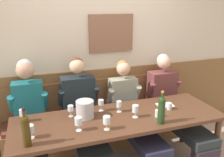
{
  "coord_description": "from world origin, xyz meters",
  "views": [
    {
      "loc": [
        -0.88,
        -2.19,
        1.99
      ],
      "look_at": [
        0.01,
        0.45,
        1.11
      ],
      "focal_mm": 38.61,
      "sensor_mm": 36.0,
      "label": 1
    }
  ],
  "objects": [
    {
      "name": "wine_glass_right_end",
      "position": [
        0.17,
        0.08,
        0.84
      ],
      "size": [
        0.07,
        0.07,
        0.15
      ],
      "color": "silver",
      "rests_on": "dining_table"
    },
    {
      "name": "wine_glass_mid_right",
      "position": [
        -0.23,
        -0.08,
        0.85
      ],
      "size": [
        0.08,
        0.08,
        0.15
      ],
      "color": "silver",
      "rests_on": "dining_table"
    },
    {
      "name": "ice_bucket",
      "position": [
        -0.37,
        0.27,
        0.84
      ],
      "size": [
        0.2,
        0.2,
        0.2
      ],
      "primitive_type": "cylinder",
      "color": "#BBBAC1",
      "rests_on": "dining_table"
    },
    {
      "name": "wine_bottle_amber_mid",
      "position": [
        -1.0,
        -0.13,
        0.9
      ],
      "size": [
        0.08,
        0.08,
        0.37
      ],
      "color": "#3C2D0D",
      "rests_on": "dining_table"
    },
    {
      "name": "wood_wainscot_panel",
      "position": [
        0.0,
        1.04,
        0.54
      ],
      "size": [
        6.8,
        0.03,
        1.08
      ],
      "primitive_type": "cube",
      "color": "brown",
      "rests_on": "ground"
    },
    {
      "name": "room_wall_back",
      "position": [
        0.0,
        1.09,
        1.4
      ],
      "size": [
        6.8,
        0.12,
        2.8
      ],
      "color": "beige",
      "rests_on": "ground"
    },
    {
      "name": "wine_glass_near_bucket",
      "position": [
        0.04,
        0.28,
        0.83
      ],
      "size": [
        0.06,
        0.06,
        0.14
      ],
      "color": "silver",
      "rests_on": "dining_table"
    },
    {
      "name": "person_right_seat",
      "position": [
        -0.98,
        0.49,
        0.66
      ],
      "size": [
        0.47,
        1.25,
        1.35
      ],
      "color": "#25243A",
      "rests_on": "ground"
    },
    {
      "name": "person_center_right_seat",
      "position": [
        -0.35,
        0.48,
        0.63
      ],
      "size": [
        0.54,
        1.25,
        1.33
      ],
      "color": "#243240",
      "rests_on": "ground"
    },
    {
      "name": "wine_glass_center_front",
      "position": [
        -0.5,
        -0.01,
        0.84
      ],
      "size": [
        0.08,
        0.08,
        0.15
      ],
      "color": "silver",
      "rests_on": "dining_table"
    },
    {
      "name": "person_center_left_seat",
      "position": [
        0.93,
        0.48,
        0.62
      ],
      "size": [
        0.51,
        1.25,
        1.28
      ],
      "color": "#322631",
      "rests_on": "ground"
    },
    {
      "name": "water_tumbler_center",
      "position": [
        0.42,
        0.01,
        0.78
      ],
      "size": [
        0.07,
        0.07,
        0.08
      ],
      "primitive_type": "cylinder",
      "color": "silver",
      "rests_on": "dining_table"
    },
    {
      "name": "wine_glass_by_bottle",
      "position": [
        -1.04,
        0.38,
        0.84
      ],
      "size": [
        0.07,
        0.07,
        0.14
      ],
      "color": "silver",
      "rests_on": "dining_table"
    },
    {
      "name": "wine_glass_left_end",
      "position": [
        -0.52,
        0.34,
        0.84
      ],
      "size": [
        0.07,
        0.07,
        0.14
      ],
      "color": "silver",
      "rests_on": "dining_table"
    },
    {
      "name": "tasting_sheet_left_guest",
      "position": [
        0.67,
        0.28,
        0.74
      ],
      "size": [
        0.22,
        0.17,
        0.0
      ],
      "primitive_type": "cube",
      "rotation": [
        0.0,
        0.0,
        -0.08
      ],
      "color": "white",
      "rests_on": "dining_table"
    },
    {
      "name": "wine_glass_center_rear",
      "position": [
        -0.15,
        0.37,
        0.85
      ],
      "size": [
        0.07,
        0.07,
        0.14
      ],
      "color": "silver",
      "rests_on": "dining_table"
    },
    {
      "name": "wine_bottle_green_tall",
      "position": [
        0.37,
        -0.14,
        0.91
      ],
      "size": [
        0.08,
        0.08,
        0.37
      ],
      "color": "#1E3917",
      "rests_on": "dining_table"
    },
    {
      "name": "wine_glass_mid_left",
      "position": [
        -0.97,
        -0.0,
        0.84
      ],
      "size": [
        0.07,
        0.07,
        0.14
      ],
      "color": "silver",
      "rests_on": "dining_table"
    },
    {
      "name": "person_left_seat",
      "position": [
        0.3,
        0.44,
        0.59
      ],
      "size": [
        0.49,
        1.24,
        1.24
      ],
      "color": "#2C2337",
      "rests_on": "ground"
    },
    {
      "name": "dining_table",
      "position": [
        0.0,
        0.15,
        0.67
      ],
      "size": [
        2.4,
        0.8,
        0.74
      ],
      "color": "#523120",
      "rests_on": "ground"
    },
    {
      "name": "wall_bench",
      "position": [
        0.0,
        0.83,
        0.28
      ],
      "size": [
        2.7,
        0.42,
        0.94
      ],
      "color": "brown",
      "rests_on": "ground"
    },
    {
      "name": "water_tumbler_left",
      "position": [
        0.65,
        0.14,
        0.78
      ],
      "size": [
        0.06,
        0.06,
        0.08
      ],
      "primitive_type": "cylinder",
      "color": "silver",
      "rests_on": "dining_table"
    }
  ]
}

